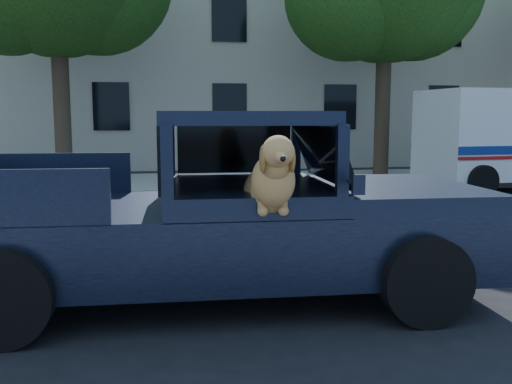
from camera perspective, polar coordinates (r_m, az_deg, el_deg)
ground at (r=6.82m, az=3.92°, el=-8.55°), size 120.00×120.00×0.00m
far_sidewalk at (r=15.74m, az=-4.18°, el=0.98°), size 60.00×4.00×0.15m
lane_stripes at (r=10.57m, az=10.02°, el=-2.79°), size 21.60×0.14×0.01m
building_main at (r=23.45m, az=1.33°, el=14.03°), size 26.00×6.00×9.00m
pickup_truck at (r=5.93m, az=-4.83°, el=-4.49°), size 5.51×2.88×1.94m
mail_truck at (r=15.92m, az=24.01°, el=4.13°), size 4.76×2.66×2.53m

